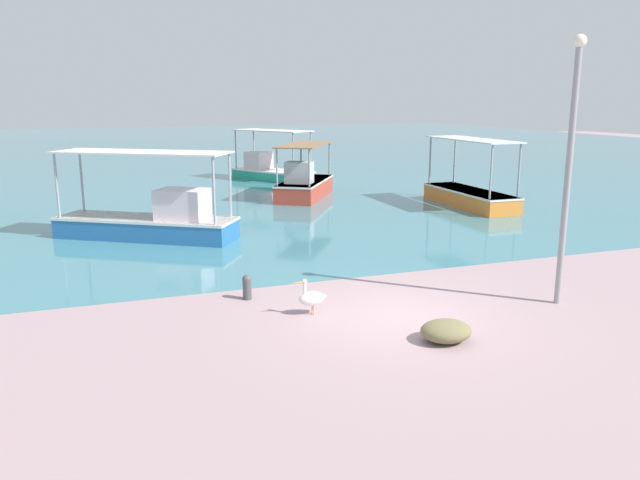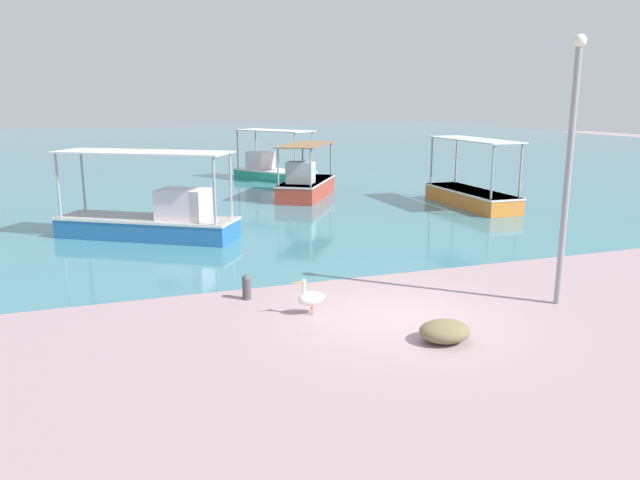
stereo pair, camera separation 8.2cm
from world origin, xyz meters
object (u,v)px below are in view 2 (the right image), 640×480
(pelican, at_px, (311,298))
(mooring_bollard, at_px, (247,286))
(net_pile, at_px, (445,331))
(lamp_post, at_px, (569,158))
(fishing_boat_far_right, at_px, (471,194))
(fishing_boat_outer, at_px, (306,184))
(fishing_boat_far_left, at_px, (272,169))
(fishing_boat_near_left, at_px, (153,219))

(pelican, distance_m, mooring_bollard, 1.82)
(net_pile, bearing_deg, pelican, 129.68)
(lamp_post, relative_size, net_pile, 5.81)
(fishing_boat_far_right, relative_size, pelican, 6.70)
(fishing_boat_outer, bearing_deg, fishing_boat_far_left, 87.67)
(fishing_boat_far_left, bearing_deg, pelican, -103.39)
(fishing_boat_outer, bearing_deg, fishing_boat_far_right, -38.23)
(fishing_boat_near_left, bearing_deg, mooring_bollard, -79.21)
(fishing_boat_far_right, relative_size, lamp_post, 0.93)
(fishing_boat_outer, relative_size, pelican, 6.22)
(fishing_boat_near_left, height_order, fishing_boat_far_right, fishing_boat_far_right)
(fishing_boat_near_left, xyz_separation_m, lamp_post, (7.91, -10.01, 2.61))
(fishing_boat_far_left, relative_size, fishing_boat_far_right, 0.94)
(fishing_boat_far_left, bearing_deg, net_pile, -97.86)
(fishing_boat_far_right, xyz_separation_m, fishing_boat_outer, (-5.89, 4.64, 0.09))
(fishing_boat_near_left, distance_m, fishing_boat_outer, 9.84)
(pelican, bearing_deg, lamp_post, -12.21)
(fishing_boat_far_left, xyz_separation_m, lamp_post, (0.18, -23.37, 2.65))
(fishing_boat_far_right, relative_size, net_pile, 5.38)
(pelican, bearing_deg, net_pile, -50.32)
(fishing_boat_outer, height_order, lamp_post, lamp_post)
(fishing_boat_near_left, xyz_separation_m, fishing_boat_outer, (7.44, 6.44, -0.02))
(mooring_bollard, bearing_deg, fishing_boat_outer, 66.32)
(lamp_post, bearing_deg, fishing_boat_outer, 91.62)
(fishing_boat_far_left, relative_size, lamp_post, 0.87)
(fishing_boat_far_left, distance_m, lamp_post, 23.52)
(fishing_boat_far_right, height_order, lamp_post, lamp_post)
(net_pile, bearing_deg, lamp_post, 17.34)
(fishing_boat_far_left, bearing_deg, fishing_boat_far_right, -64.13)
(fishing_boat_near_left, relative_size, net_pile, 5.92)
(fishing_boat_far_right, bearing_deg, net_pile, -124.82)
(mooring_bollard, relative_size, net_pile, 0.58)
(pelican, bearing_deg, fishing_boat_far_right, 44.30)
(fishing_boat_near_left, distance_m, pelican, 9.16)
(fishing_boat_far_left, xyz_separation_m, net_pile, (-3.38, -24.48, -0.41))
(fishing_boat_outer, xyz_separation_m, pelican, (-5.00, -15.26, -0.26))
(fishing_boat_far_right, bearing_deg, lamp_post, -114.67)
(fishing_boat_near_left, distance_m, lamp_post, 13.02)
(fishing_boat_near_left, relative_size, fishing_boat_far_right, 1.10)
(fishing_boat_near_left, bearing_deg, fishing_boat_outer, 40.85)
(pelican, bearing_deg, fishing_boat_outer, 71.86)
(fishing_boat_far_left, distance_m, pelican, 22.81)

